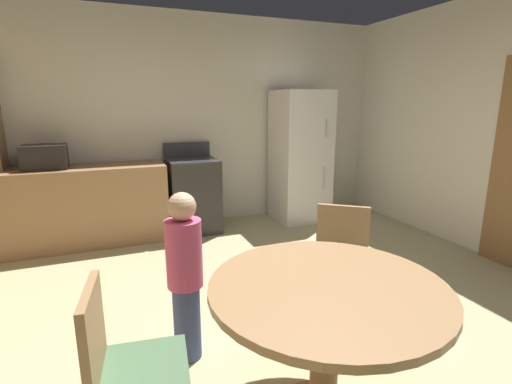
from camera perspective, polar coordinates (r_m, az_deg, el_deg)
The scene contains 10 objects.
ground_plane at distance 2.85m, azimuth 4.24°, elevation -20.89°, with size 14.00×14.00×0.00m, color tan.
wall_back at distance 5.11m, azimuth -10.01°, elevation 10.33°, with size 5.62×0.12×2.70m, color silver.
kitchen_counter at distance 4.76m, azimuth -26.08°, elevation -2.05°, with size 2.09×0.60×0.90m, color #9E754C.
oven_range at distance 4.84m, azimuth -9.48°, elevation -0.40°, with size 0.60×0.60×1.10m.
refrigerator at distance 5.22m, azimuth 6.66°, elevation 5.32°, with size 0.68×0.68×1.76m.
microwave at distance 4.67m, azimuth -29.24°, elevation 4.63°, with size 0.44×0.32×0.26m, color black.
dining_table at distance 1.95m, azimuth 10.58°, elevation -17.71°, with size 1.14×1.14×0.76m.
chair_west at distance 1.87m, azimuth -19.17°, elevation -23.39°, with size 0.45×0.45×0.87m.
chair_northeast at distance 2.83m, azimuth 12.58°, elevation -9.80°, with size 0.56×0.56×0.87m.
person_child at distance 2.41m, azimuth -10.67°, elevation -11.98°, with size 0.31×0.31×1.09m.
Camera 1 is at (-1.05, -2.11, 1.60)m, focal length 26.52 mm.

